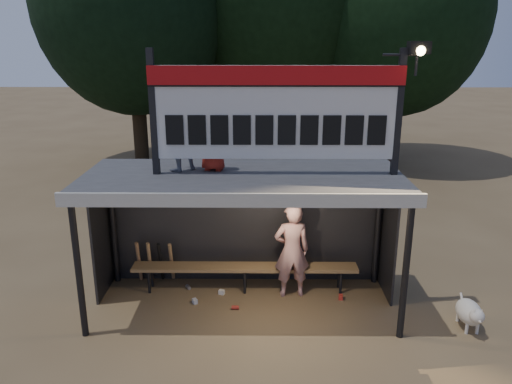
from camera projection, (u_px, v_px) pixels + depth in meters
ground at (244, 305)px, 8.48m from camera, size 80.00×80.00×0.00m
player at (292, 251)px, 8.59m from camera, size 0.66×0.47×1.69m
child_a at (178, 136)px, 7.85m from camera, size 0.67×0.64×1.10m
child_b at (213, 139)px, 7.86m from camera, size 0.56×0.43×1.03m
dugout_shelter at (244, 198)px, 8.17m from camera, size 5.10×2.08×2.32m
scoreboard_assembly at (280, 110)px, 7.49m from camera, size 4.10×0.27×1.99m
bench at (245, 268)px, 8.88m from camera, size 4.00×0.35×0.48m
tree_left at (131, 2)px, 16.45m from camera, size 6.46×6.46×9.27m
tree_right at (400, 13)px, 16.94m from camera, size 6.08×6.08×8.72m
dog at (470, 313)px, 7.73m from camera, size 0.36×0.81×0.49m
bats at (155, 261)px, 9.15m from camera, size 0.68×0.35×0.84m
litter at (237, 297)px, 8.69m from camera, size 2.81×0.81×0.08m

